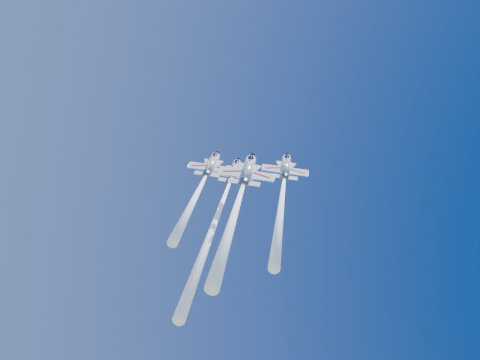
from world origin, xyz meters
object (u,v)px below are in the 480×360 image
jet_left (201,186)px  jet_slot (239,200)px  jet_right (282,194)px  jet_lead (219,211)px

jet_left → jet_slot: jet_left is taller
jet_left → jet_right: size_ratio=0.87×
jet_right → jet_slot: jet_right is taller
jet_slot → jet_left: bearing=126.5°
jet_lead → jet_slot: size_ratio=1.25×
jet_right → jet_slot: size_ratio=0.97×
jet_left → jet_right: (10.55, -9.25, -1.99)m
jet_lead → jet_right: (8.14, -7.07, 2.56)m
jet_right → jet_left: bearing=172.1°
jet_lead → jet_left: jet_lead is taller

